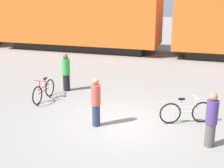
{
  "coord_description": "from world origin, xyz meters",
  "views": [
    {
      "loc": [
        2.55,
        -9.01,
        4.22
      ],
      "look_at": [
        -0.42,
        0.7,
        1.1
      ],
      "focal_mm": 50.0,
      "sensor_mm": 36.0,
      "label": 1
    }
  ],
  "objects": [
    {
      "name": "ground_plane",
      "position": [
        0.0,
        0.0,
        0.0
      ],
      "size": [
        80.0,
        80.0,
        0.0
      ],
      "primitive_type": "plane",
      "color": "gray"
    },
    {
      "name": "rail_near",
      "position": [
        0.0,
        10.78,
        0.01
      ],
      "size": [
        59.7,
        0.07,
        0.01
      ],
      "primitive_type": "cube",
      "color": "#4C4238",
      "rests_on": "ground_plane"
    },
    {
      "name": "freight_train",
      "position": [
        -0.0,
        11.49,
        2.72
      ],
      "size": [
        47.7,
        3.14,
        5.24
      ],
      "color": "black",
      "rests_on": "ground_plane"
    },
    {
      "name": "rail_far",
      "position": [
        0.0,
        12.21,
        0.01
      ],
      "size": [
        59.7,
        0.07,
        0.01
      ],
      "primitive_type": "cube",
      "color": "#4C4238",
      "rests_on": "ground_plane"
    },
    {
      "name": "bicycle_silver",
      "position": [
        2.12,
        0.68,
        0.38
      ],
      "size": [
        1.67,
        0.73,
        0.89
      ],
      "color": "black",
      "rests_on": "ground_plane"
    },
    {
      "name": "person_in_green",
      "position": [
        -3.06,
        2.66,
        0.8
      ],
      "size": [
        0.35,
        0.35,
        1.6
      ],
      "rotation": [
        0.0,
        0.0,
        5.7
      ],
      "color": "black",
      "rests_on": "ground_plane"
    },
    {
      "name": "bicycle_maroon",
      "position": [
        -3.38,
        1.27,
        0.38
      ],
      "size": [
        0.46,
        1.7,
        0.89
      ],
      "color": "black",
      "rests_on": "ground_plane"
    },
    {
      "name": "person_in_red",
      "position": [
        -0.61,
        -0.37,
        0.81
      ],
      "size": [
        0.3,
        0.3,
        1.6
      ],
      "rotation": [
        0.0,
        0.0,
        4.69
      ],
      "color": "#283351",
      "rests_on": "ground_plane"
    },
    {
      "name": "person_in_purple",
      "position": [
        2.86,
        -0.72,
        0.79
      ],
      "size": [
        0.32,
        0.32,
        1.56
      ],
      "rotation": [
        0.0,
        0.0,
        2.15
      ],
      "color": "#514C47",
      "rests_on": "ground_plane"
    }
  ]
}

